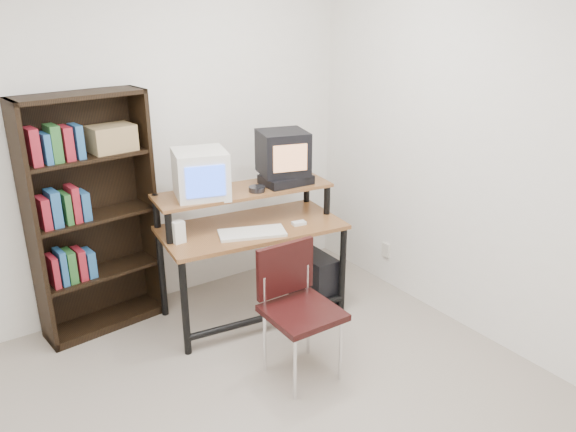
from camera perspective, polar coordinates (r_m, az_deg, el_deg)
back_wall at (r=4.27m, az=-17.65°, el=6.66°), size 4.00×0.01×2.60m
right_wall at (r=3.86m, az=22.83°, el=4.56°), size 0.01×4.00×2.60m
computer_desk at (r=4.18m, az=-3.85°, el=-1.32°), size 1.40×0.83×0.98m
crt_monitor at (r=4.02m, az=-8.87°, el=4.21°), size 0.44×0.44×0.34m
vcr at (r=4.28m, az=-0.22°, el=3.66°), size 0.37×0.27×0.08m
crt_tv at (r=4.27m, az=-0.53°, el=6.46°), size 0.42×0.42×0.33m
cd_spindle at (r=4.11m, az=-3.17°, el=2.67°), size 0.15×0.15×0.05m
keyboard at (r=4.00m, az=-3.67°, el=-1.82°), size 0.51×0.36×0.03m
mousepad at (r=4.19m, az=1.22°, el=-0.90°), size 0.26×0.23×0.01m
mouse at (r=4.16m, az=1.11°, el=-0.79°), size 0.11×0.08×0.03m
desk_speaker at (r=3.91m, az=-11.10°, el=-1.68°), size 0.08×0.08×0.17m
pc_tower at (r=4.53m, az=2.49°, el=-6.26°), size 0.21×0.45×0.42m
school_chair at (r=3.57m, az=0.81°, el=-8.34°), size 0.44×0.44×0.86m
bookshelf at (r=4.19m, az=-19.39°, el=0.31°), size 0.89×0.38×1.73m
wall_outlet at (r=4.87m, az=9.90°, el=-3.41°), size 0.02×0.08×0.12m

